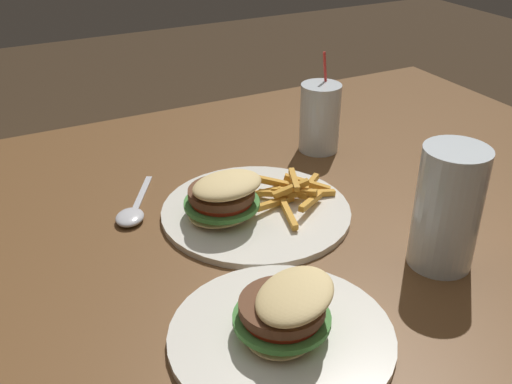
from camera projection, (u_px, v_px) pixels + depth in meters
dining_table at (252, 303)px, 0.94m from camera, size 1.50×1.06×0.72m
meal_plate_near at (244, 204)px, 0.91m from camera, size 0.29×0.29×0.09m
beer_glass at (447, 211)px, 0.78m from camera, size 0.09×0.09×0.17m
juice_glass at (320, 120)px, 1.11m from camera, size 0.07×0.07×0.18m
spoon at (131, 215)px, 0.92m from camera, size 0.11×0.16×0.01m
meal_plate_far at (284, 324)px, 0.68m from camera, size 0.26×0.26×0.09m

